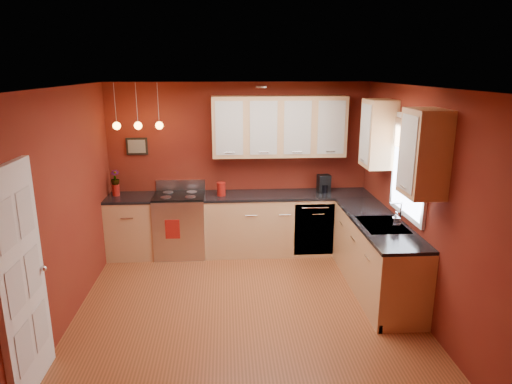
{
  "coord_description": "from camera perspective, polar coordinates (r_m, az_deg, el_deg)",
  "views": [
    {
      "loc": [
        -0.21,
        -4.88,
        2.79
      ],
      "look_at": [
        0.19,
        1.0,
        1.19
      ],
      "focal_mm": 32.0,
      "sensor_mm": 36.0,
      "label": 1
    }
  ],
  "objects": [
    {
      "name": "upper_cabinets_back",
      "position": [
        6.9,
        2.92,
        8.18
      ],
      "size": [
        2.0,
        0.35,
        0.9
      ],
      "primitive_type": "cube",
      "color": "tan",
      "rests_on": "wall_back"
    },
    {
      "name": "red_vase",
      "position": [
        7.16,
        -17.11,
        0.24
      ],
      "size": [
        0.11,
        0.11,
        0.17
      ],
      "primitive_type": "cylinder",
      "color": "maroon",
      "rests_on": "counter_back_left"
    },
    {
      "name": "pendant_lights",
      "position": [
        6.79,
        -14.53,
        8.1
      ],
      "size": [
        0.71,
        0.11,
        0.66
      ],
      "color": "#98989D",
      "rests_on": "ceiling"
    },
    {
      "name": "ceiling",
      "position": [
        4.89,
        -1.46,
        12.97
      ],
      "size": [
        4.0,
        4.2,
        0.02
      ],
      "primitive_type": "cube",
      "color": "white",
      "rests_on": "wall_back"
    },
    {
      "name": "floor",
      "position": [
        5.62,
        -1.28,
        -14.56
      ],
      "size": [
        4.2,
        4.2,
        0.0
      ],
      "primitive_type": "plane",
      "color": "#984E2C",
      "rests_on": "ground"
    },
    {
      "name": "base_cabinets_back_left",
      "position": [
        7.22,
        -15.21,
        -4.27
      ],
      "size": [
        0.7,
        0.6,
        0.9
      ],
      "primitive_type": "cube",
      "color": "tan",
      "rests_on": "floor"
    },
    {
      "name": "wall_front",
      "position": [
        3.16,
        0.37,
        -12.94
      ],
      "size": [
        4.0,
        0.02,
        2.6
      ],
      "primitive_type": "cube",
      "color": "maroon",
      "rests_on": "floor"
    },
    {
      "name": "base_cabinets_back_right",
      "position": [
        7.14,
        3.91,
        -3.99
      ],
      "size": [
        2.54,
        0.6,
        0.9
      ],
      "primitive_type": "cube",
      "color": "tan",
      "rests_on": "floor"
    },
    {
      "name": "upper_cabinets_right",
      "position": [
        5.65,
        17.38,
        5.95
      ],
      "size": [
        0.35,
        1.95,
        0.9
      ],
      "primitive_type": "cube",
      "color": "tan",
      "rests_on": "wall_right"
    },
    {
      "name": "door_left_wall",
      "position": [
        4.44,
        -27.28,
        -9.99
      ],
      "size": [
        0.12,
        0.82,
        2.05
      ],
      "color": "white",
      "rests_on": "floor"
    },
    {
      "name": "red_canister",
      "position": [
        6.86,
        -4.37,
        0.38
      ],
      "size": [
        0.14,
        0.14,
        0.2
      ],
      "color": "maroon",
      "rests_on": "counter_back_right"
    },
    {
      "name": "sink",
      "position": [
        5.83,
        15.53,
        -4.15
      ],
      "size": [
        0.5,
        0.7,
        0.33
      ],
      "color": "#98989D",
      "rests_on": "counter_right"
    },
    {
      "name": "counter_back_right",
      "position": [
        7.0,
        3.98,
        -0.35
      ],
      "size": [
        2.54,
        0.62,
        0.04
      ],
      "primitive_type": "cube",
      "color": "black",
      "rests_on": "base_cabinets_back_right"
    },
    {
      "name": "flowers",
      "position": [
        7.11,
        -17.23,
        1.68
      ],
      "size": [
        0.14,
        0.14,
        0.24
      ],
      "primitive_type": "imported",
      "rotation": [
        0.0,
        0.0,
        0.03
      ],
      "color": "maroon",
      "rests_on": "red_vase"
    },
    {
      "name": "coffee_maker",
      "position": [
        7.12,
        8.48,
        0.98
      ],
      "size": [
        0.21,
        0.2,
        0.27
      ],
      "rotation": [
        0.0,
        0.0,
        0.15
      ],
      "color": "black",
      "rests_on": "counter_back_right"
    },
    {
      "name": "wall_picture",
      "position": [
        7.18,
        -14.66,
        5.56
      ],
      "size": [
        0.32,
        0.03,
        0.26
      ],
      "primitive_type": "cube",
      "color": "black",
      "rests_on": "wall_back"
    },
    {
      "name": "window",
      "position": [
        5.72,
        18.66,
        3.3
      ],
      "size": [
        0.06,
        1.02,
        1.22
      ],
      "color": "white",
      "rests_on": "wall_right"
    },
    {
      "name": "gas_range",
      "position": [
        7.1,
        -9.43,
        -4.0
      ],
      "size": [
        0.76,
        0.64,
        1.11
      ],
      "color": "silver",
      "rests_on": "floor"
    },
    {
      "name": "wall_left",
      "position": [
        5.41,
        -23.08,
        -2.05
      ],
      "size": [
        0.02,
        4.2,
        2.6
      ],
      "primitive_type": "cube",
      "color": "maroon",
      "rests_on": "floor"
    },
    {
      "name": "soap_pump",
      "position": [
        5.69,
        17.09,
        -3.37
      ],
      "size": [
        0.1,
        0.1,
        0.21
      ],
      "primitive_type": "imported",
      "rotation": [
        0.0,
        0.0,
        -0.07
      ],
      "color": "silver",
      "rests_on": "counter_right"
    },
    {
      "name": "dishwasher_front",
      "position": [
        6.93,
        7.28,
        -4.68
      ],
      "size": [
        0.6,
        0.02,
        0.8
      ],
      "primitive_type": "cube",
      "color": "silver",
      "rests_on": "base_cabinets_back_right"
    },
    {
      "name": "base_cabinets_right",
      "position": [
        6.12,
        14.75,
        -7.81
      ],
      "size": [
        0.6,
        2.1,
        0.9
      ],
      "primitive_type": "cube",
      "color": "tan",
      "rests_on": "floor"
    },
    {
      "name": "counter_right",
      "position": [
        5.96,
        15.05,
        -3.64
      ],
      "size": [
        0.62,
        2.1,
        0.04
      ],
      "primitive_type": "cube",
      "color": "black",
      "rests_on": "base_cabinets_right"
    },
    {
      "name": "counter_back_left",
      "position": [
        7.08,
        -15.47,
        -0.68
      ],
      "size": [
        0.7,
        0.62,
        0.04
      ],
      "primitive_type": "cube",
      "color": "black",
      "rests_on": "base_cabinets_back_left"
    },
    {
      "name": "wall_right",
      "position": [
        5.56,
        19.72,
        -1.27
      ],
      "size": [
        0.02,
        4.2,
        2.6
      ],
      "primitive_type": "cube",
      "color": "maroon",
      "rests_on": "floor"
    },
    {
      "name": "dish_towel",
      "position": [
        6.79,
        -10.4,
        -4.61
      ],
      "size": [
        0.21,
        0.01,
        0.29
      ],
      "primitive_type": "cube",
      "color": "maroon",
      "rests_on": "gas_range"
    },
    {
      "name": "wall_back",
      "position": [
        7.14,
        -2.11,
        3.13
      ],
      "size": [
        4.0,
        0.02,
        2.6
      ],
      "primitive_type": "cube",
      "color": "maroon",
      "rests_on": "floor"
    }
  ]
}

